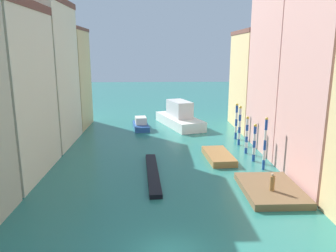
{
  "coord_description": "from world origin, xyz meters",
  "views": [
    {
      "loc": [
        -0.66,
        -15.11,
        10.66
      ],
      "look_at": [
        0.78,
        24.62,
        1.5
      ],
      "focal_mm": 34.7,
      "sensor_mm": 36.0,
      "label": 1
    }
  ],
  "objects_px": {
    "mooring_pole_3": "(240,125)",
    "person_on_dock": "(272,182)",
    "mooring_pole_2": "(247,135)",
    "mooring_pole_4": "(236,121)",
    "mooring_pole_1": "(254,142)",
    "motorboat_1": "(141,125)",
    "vaporetto_white": "(179,117)",
    "waterfront_dock": "(271,189)",
    "mooring_pole_0": "(265,143)",
    "motorboat_0": "(218,156)",
    "gondola_black": "(153,173)"
  },
  "relations": [
    {
      "from": "mooring_pole_3",
      "to": "mooring_pole_2",
      "type": "bearing_deg",
      "value": -90.47
    },
    {
      "from": "mooring_pole_1",
      "to": "mooring_pole_4",
      "type": "xyz_separation_m",
      "value": [
        0.23,
        8.38,
        0.34
      ]
    },
    {
      "from": "mooring_pole_2",
      "to": "mooring_pole_4",
      "type": "xyz_separation_m",
      "value": [
        0.29,
        5.84,
        0.22
      ]
    },
    {
      "from": "mooring_pole_1",
      "to": "motorboat_1",
      "type": "relative_size",
      "value": 0.72
    },
    {
      "from": "mooring_pole_1",
      "to": "motorboat_0",
      "type": "relative_size",
      "value": 0.69
    },
    {
      "from": "waterfront_dock",
      "to": "motorboat_0",
      "type": "distance_m",
      "value": 8.47
    },
    {
      "from": "mooring_pole_3",
      "to": "mooring_pole_4",
      "type": "relative_size",
      "value": 1.03
    },
    {
      "from": "mooring_pole_1",
      "to": "mooring_pole_3",
      "type": "height_order",
      "value": "mooring_pole_3"
    },
    {
      "from": "vaporetto_white",
      "to": "gondola_black",
      "type": "height_order",
      "value": "vaporetto_white"
    },
    {
      "from": "gondola_black",
      "to": "vaporetto_white",
      "type": "bearing_deg",
      "value": 79.2
    },
    {
      "from": "mooring_pole_3",
      "to": "motorboat_0",
      "type": "bearing_deg",
      "value": -123.56
    },
    {
      "from": "mooring_pole_1",
      "to": "mooring_pole_4",
      "type": "bearing_deg",
      "value": 88.43
    },
    {
      "from": "mooring_pole_3",
      "to": "mooring_pole_0",
      "type": "bearing_deg",
      "value": -88.03
    },
    {
      "from": "motorboat_0",
      "to": "motorboat_1",
      "type": "distance_m",
      "value": 16.0
    },
    {
      "from": "mooring_pole_0",
      "to": "mooring_pole_1",
      "type": "distance_m",
      "value": 2.43
    },
    {
      "from": "mooring_pole_1",
      "to": "motorboat_0",
      "type": "height_order",
      "value": "mooring_pole_1"
    },
    {
      "from": "waterfront_dock",
      "to": "person_on_dock",
      "type": "xyz_separation_m",
      "value": [
        -0.21,
        -0.76,
        0.9
      ]
    },
    {
      "from": "person_on_dock",
      "to": "waterfront_dock",
      "type": "bearing_deg",
      "value": 74.79
    },
    {
      "from": "mooring_pole_1",
      "to": "mooring_pole_3",
      "type": "xyz_separation_m",
      "value": [
        -0.04,
        5.72,
        0.41
      ]
    },
    {
      "from": "motorboat_0",
      "to": "motorboat_1",
      "type": "height_order",
      "value": "motorboat_1"
    },
    {
      "from": "person_on_dock",
      "to": "mooring_pole_0",
      "type": "bearing_deg",
      "value": 77.52
    },
    {
      "from": "waterfront_dock",
      "to": "mooring_pole_0",
      "type": "relative_size",
      "value": 1.23
    },
    {
      "from": "mooring_pole_2",
      "to": "mooring_pole_3",
      "type": "bearing_deg",
      "value": 89.53
    },
    {
      "from": "mooring_pole_3",
      "to": "waterfront_dock",
      "type": "bearing_deg",
      "value": -93.48
    },
    {
      "from": "mooring_pole_1",
      "to": "vaporetto_white",
      "type": "distance_m",
      "value": 17.21
    },
    {
      "from": "waterfront_dock",
      "to": "mooring_pole_1",
      "type": "bearing_deg",
      "value": 83.54
    },
    {
      "from": "person_on_dock",
      "to": "gondola_black",
      "type": "height_order",
      "value": "person_on_dock"
    },
    {
      "from": "mooring_pole_3",
      "to": "mooring_pole_1",
      "type": "bearing_deg",
      "value": -89.61
    },
    {
      "from": "mooring_pole_1",
      "to": "vaporetto_white",
      "type": "bearing_deg",
      "value": 111.35
    },
    {
      "from": "gondola_black",
      "to": "motorboat_0",
      "type": "distance_m",
      "value": 7.79
    },
    {
      "from": "waterfront_dock",
      "to": "mooring_pole_1",
      "type": "height_order",
      "value": "mooring_pole_1"
    },
    {
      "from": "mooring_pole_1",
      "to": "gondola_black",
      "type": "xyz_separation_m",
      "value": [
        -9.97,
        -3.43,
        -1.77
      ]
    },
    {
      "from": "mooring_pole_3",
      "to": "person_on_dock",
      "type": "bearing_deg",
      "value": -94.14
    },
    {
      "from": "gondola_black",
      "to": "motorboat_1",
      "type": "bearing_deg",
      "value": 95.95
    },
    {
      "from": "waterfront_dock",
      "to": "mooring_pole_1",
      "type": "distance_m",
      "value": 7.62
    },
    {
      "from": "mooring_pole_2",
      "to": "mooring_pole_4",
      "type": "bearing_deg",
      "value": 87.12
    },
    {
      "from": "mooring_pole_3",
      "to": "vaporetto_white",
      "type": "relative_size",
      "value": 0.43
    },
    {
      "from": "waterfront_dock",
      "to": "person_on_dock",
      "type": "relative_size",
      "value": 4.38
    },
    {
      "from": "person_on_dock",
      "to": "gondola_black",
      "type": "relative_size",
      "value": 0.14
    },
    {
      "from": "motorboat_1",
      "to": "mooring_pole_4",
      "type": "bearing_deg",
      "value": -26.12
    },
    {
      "from": "person_on_dock",
      "to": "mooring_pole_2",
      "type": "distance_m",
      "value": 10.75
    },
    {
      "from": "mooring_pole_2",
      "to": "motorboat_1",
      "type": "height_order",
      "value": "mooring_pole_2"
    },
    {
      "from": "mooring_pole_0",
      "to": "mooring_pole_4",
      "type": "height_order",
      "value": "mooring_pole_0"
    },
    {
      "from": "mooring_pole_2",
      "to": "gondola_black",
      "type": "relative_size",
      "value": 0.41
    },
    {
      "from": "waterfront_dock",
      "to": "mooring_pole_3",
      "type": "distance_m",
      "value": 13.29
    },
    {
      "from": "gondola_black",
      "to": "mooring_pole_3",
      "type": "bearing_deg",
      "value": 42.64
    },
    {
      "from": "mooring_pole_2",
      "to": "motorboat_0",
      "type": "bearing_deg",
      "value": -150.95
    },
    {
      "from": "waterfront_dock",
      "to": "mooring_pole_0",
      "type": "height_order",
      "value": "mooring_pole_0"
    },
    {
      "from": "mooring_pole_4",
      "to": "mooring_pole_1",
      "type": "bearing_deg",
      "value": -91.57
    },
    {
      "from": "vaporetto_white",
      "to": "person_on_dock",
      "type": "bearing_deg",
      "value": -77.8
    }
  ]
}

